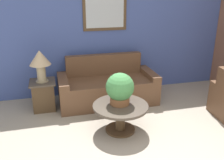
{
  "coord_description": "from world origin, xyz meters",
  "views": [
    {
      "loc": [
        -1.08,
        -1.96,
        2.22
      ],
      "look_at": [
        -0.04,
        2.1,
        0.65
      ],
      "focal_mm": 40.0,
      "sensor_mm": 36.0,
      "label": 1
    }
  ],
  "objects": [
    {
      "name": "coffee_table",
      "position": [
        -0.07,
        1.45,
        0.33
      ],
      "size": [
        0.88,
        0.88,
        0.46
      ],
      "color": "#4C3823",
      "rests_on": "ground_plane"
    },
    {
      "name": "table_lamp",
      "position": [
        -1.27,
        2.56,
        0.97
      ],
      "size": [
        0.39,
        0.39,
        0.59
      ],
      "color": "tan",
      "rests_on": "side_table"
    },
    {
      "name": "wall_back",
      "position": [
        0.0,
        3.17,
        1.31
      ],
      "size": [
        7.55,
        0.09,
        2.6
      ],
      "color": "#42569E",
      "rests_on": "ground_plane"
    },
    {
      "name": "potted_plant_on_table",
      "position": [
        -0.07,
        1.5,
        0.72
      ],
      "size": [
        0.45,
        0.45,
        0.51
      ],
      "color": "brown",
      "rests_on": "coffee_table"
    },
    {
      "name": "side_table",
      "position": [
        -1.27,
        2.56,
        0.29
      ],
      "size": [
        0.47,
        0.47,
        0.57
      ],
      "color": "#4C3823",
      "rests_on": "ground_plane"
    },
    {
      "name": "couch_main",
      "position": [
        -0.01,
        2.59,
        0.31
      ],
      "size": [
        1.93,
        0.86,
        0.92
      ],
      "color": "brown",
      "rests_on": "ground_plane"
    }
  ]
}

